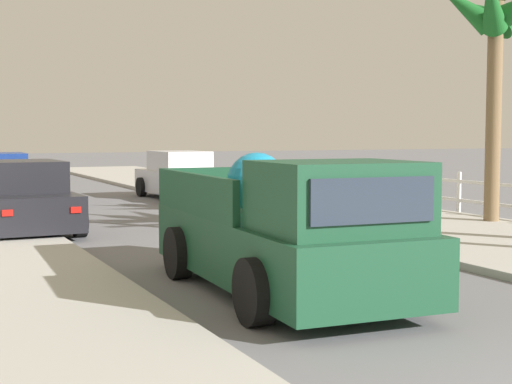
{
  "coord_description": "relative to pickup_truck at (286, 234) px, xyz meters",
  "views": [
    {
      "loc": [
        -5.25,
        -3.07,
        2.11
      ],
      "look_at": [
        -0.31,
        7.57,
        1.2
      ],
      "focal_mm": 53.12,
      "sensor_mm": 36.0,
      "label": 1
    }
  ],
  "objects": [
    {
      "name": "sidewalk_right",
      "position": [
        5.79,
        6.37,
        -0.74
      ],
      "size": [
        4.95,
        60.0,
        0.12
      ],
      "primitive_type": "cube",
      "color": "#B2AFA8",
      "rests_on": "ground"
    },
    {
      "name": "pickup_truck",
      "position": [
        0.0,
        0.0,
        0.0
      ],
      "size": [
        2.38,
        5.29,
        1.84
      ],
      "color": "#19472D",
      "rests_on": "ground"
    },
    {
      "name": "car_right_near",
      "position": [
        -2.23,
        7.94,
        -0.09
      ],
      "size": [
        2.14,
        4.31,
        1.54
      ],
      "color": "black",
      "rests_on": "ground"
    },
    {
      "name": "car_left_near",
      "position": [
        3.62,
        14.58,
        -0.09
      ],
      "size": [
        2.12,
        4.3,
        1.54
      ],
      "color": "silver",
      "rests_on": "ground"
    },
    {
      "name": "palm_tree_left_mid",
      "position": [
        7.68,
        4.6,
        3.79
      ],
      "size": [
        3.02,
        4.07,
        5.66
      ],
      "color": "brown",
      "rests_on": "ground"
    },
    {
      "name": "curb_right",
      "position": [
        4.71,
        6.37,
        -0.75
      ],
      "size": [
        0.16,
        60.0,
        0.1
      ],
      "primitive_type": "cube",
      "color": "silver",
      "rests_on": "ground"
    }
  ]
}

